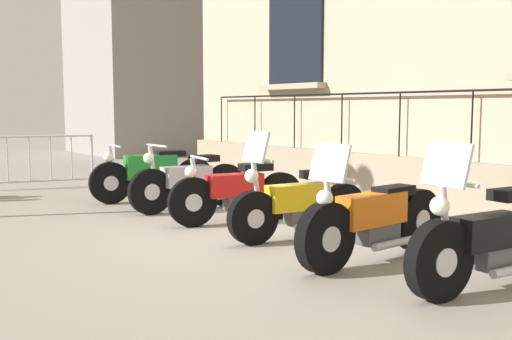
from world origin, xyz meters
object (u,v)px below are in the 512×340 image
motorcycle_yellow (298,205)px  motorcycle_orange (374,221)px  motorcycle_silver (189,183)px  motorcycle_black (489,243)px  motorcycle_green (153,174)px  crowd_barrier (40,160)px  motorcycle_red (237,193)px

motorcycle_yellow → motorcycle_orange: bearing=86.4°
motorcycle_silver → motorcycle_black: motorcycle_black is taller
motorcycle_green → motorcycle_orange: 4.99m
motorcycle_silver → motorcycle_yellow: 2.50m
motorcycle_orange → motorcycle_silver: bearing=-90.2°
crowd_barrier → motorcycle_orange: bearing=97.9°
motorcycle_green → crowd_barrier: size_ratio=1.11×
motorcycle_green → crowd_barrier: crowd_barrier is taller
motorcycle_green → motorcycle_red: motorcycle_green is taller
crowd_barrier → motorcycle_red: bearing=102.2°
motorcycle_orange → crowd_barrier: 7.76m
motorcycle_red → motorcycle_orange: bearing=88.9°
motorcycle_yellow → motorcycle_silver: bearing=-88.4°
crowd_barrier → motorcycle_black: bearing=97.4°
motorcycle_black → motorcycle_silver: bearing=-89.1°
motorcycle_green → motorcycle_black: 6.23m
motorcycle_red → motorcycle_orange: (0.05, 2.52, 0.00)m
motorcycle_green → motorcycle_silver: 1.21m
motorcycle_silver → motorcycle_red: size_ratio=1.00×
motorcycle_black → motorcycle_yellow: bearing=-89.7°
motorcycle_green → motorcycle_black: bearing=90.7°
motorcycle_silver → motorcycle_red: (-0.04, 1.25, -0.01)m
motorcycle_orange → motorcycle_yellow: bearing=-93.6°
motorcycle_green → crowd_barrier: (1.08, -2.70, 0.11)m
motorcycle_yellow → motorcycle_orange: motorcycle_yellow is taller
motorcycle_silver → motorcycle_yellow: size_ratio=1.02×
motorcycle_yellow → motorcycle_black: motorcycle_yellow is taller
motorcycle_red → crowd_barrier: size_ratio=1.01×
motorcycle_yellow → crowd_barrier: bearing=-79.9°
motorcycle_green → crowd_barrier: 2.91m
motorcycle_red → motorcycle_green: bearing=-89.2°
motorcycle_black → motorcycle_orange: bearing=-85.7°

